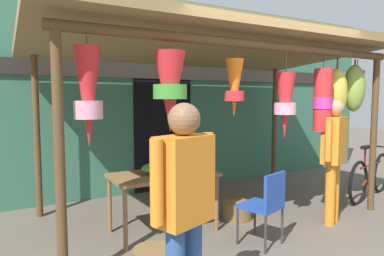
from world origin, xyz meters
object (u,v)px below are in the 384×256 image
at_px(folding_chair, 266,202).
at_px(wicker_basket_spare, 237,210).
at_px(parked_bicycle, 370,177).
at_px(customer_foreground, 184,201).
at_px(flower_heap_on_table, 167,167).
at_px(vendor_in_orange, 334,151).
at_px(display_table, 163,180).

distance_m(folding_chair, wicker_basket_spare, 0.97).
distance_m(parked_bicycle, customer_foreground, 4.55).
xyz_separation_m(folding_chair, wicker_basket_spare, (0.24, 0.86, -0.38)).
distance_m(flower_heap_on_table, vendor_in_orange, 2.18).
distance_m(display_table, flower_heap_on_table, 0.16).
bearing_deg(parked_bicycle, folding_chair, -167.70).
relative_size(folding_chair, vendor_in_orange, 0.51).
bearing_deg(flower_heap_on_table, display_table, -176.35).
bearing_deg(flower_heap_on_table, wicker_basket_spare, -4.49).
bearing_deg(display_table, customer_foreground, -109.94).
distance_m(wicker_basket_spare, vendor_in_orange, 1.50).
distance_m(flower_heap_on_table, folding_chair, 1.26).
xyz_separation_m(folding_chair, vendor_in_orange, (1.24, 0.12, 0.46)).
xyz_separation_m(display_table, parked_bicycle, (3.64, -0.32, -0.31)).
distance_m(wicker_basket_spare, customer_foreground, 2.54).
relative_size(parked_bicycle, customer_foreground, 1.05).
height_order(wicker_basket_spare, parked_bicycle, parked_bicycle).
xyz_separation_m(flower_heap_on_table, wicker_basket_spare, (1.02, -0.08, -0.69)).
bearing_deg(wicker_basket_spare, customer_foreground, -135.44).
relative_size(display_table, folding_chair, 1.51).
bearing_deg(folding_chair, wicker_basket_spare, 74.08).
relative_size(folding_chair, customer_foreground, 0.52).
xyz_separation_m(vendor_in_orange, customer_foreground, (-2.71, -0.95, -0.01)).
bearing_deg(parked_bicycle, wicker_basket_spare, 174.52).
height_order(flower_heap_on_table, wicker_basket_spare, flower_heap_on_table).
bearing_deg(folding_chair, parked_bicycle, 12.30).
relative_size(folding_chair, parked_bicycle, 0.49).
bearing_deg(parked_bicycle, customer_foreground, -161.41).
xyz_separation_m(folding_chair, customer_foreground, (-1.46, -0.83, 0.45)).
xyz_separation_m(display_table, flower_heap_on_table, (0.05, 0.00, 0.15)).
height_order(display_table, flower_heap_on_table, flower_heap_on_table).
bearing_deg(folding_chair, customer_foreground, -150.61).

